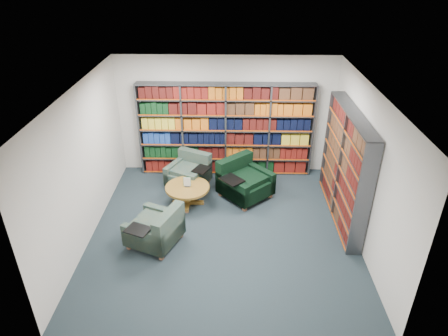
{
  "coord_description": "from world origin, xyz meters",
  "views": [
    {
      "loc": [
        0.16,
        -6.22,
        4.78
      ],
      "look_at": [
        0.0,
        0.6,
        1.05
      ],
      "focal_mm": 32.0,
      "sensor_mm": 36.0,
      "label": 1
    }
  ],
  "objects_px": {
    "chair_teal_left": "(190,172)",
    "chair_green_right": "(242,182)",
    "coffee_table": "(188,190)",
    "chair_teal_front": "(158,230)"
  },
  "relations": [
    {
      "from": "chair_teal_left",
      "to": "chair_green_right",
      "type": "relative_size",
      "value": 0.83
    },
    {
      "from": "chair_green_right",
      "to": "chair_teal_left",
      "type": "bearing_deg",
      "value": 158.94
    },
    {
      "from": "chair_teal_left",
      "to": "chair_green_right",
      "type": "xyz_separation_m",
      "value": [
        1.2,
        -0.46,
        0.04
      ]
    },
    {
      "from": "chair_teal_left",
      "to": "chair_green_right",
      "type": "height_order",
      "value": "chair_green_right"
    },
    {
      "from": "chair_teal_left",
      "to": "chair_teal_front",
      "type": "relative_size",
      "value": 0.97
    },
    {
      "from": "chair_green_right",
      "to": "coffee_table",
      "type": "distance_m",
      "value": 1.23
    },
    {
      "from": "chair_teal_left",
      "to": "chair_green_right",
      "type": "bearing_deg",
      "value": -21.06
    },
    {
      "from": "chair_teal_front",
      "to": "coffee_table",
      "type": "xyz_separation_m",
      "value": [
        0.4,
        1.32,
        0.04
      ]
    },
    {
      "from": "chair_teal_front",
      "to": "coffee_table",
      "type": "distance_m",
      "value": 1.38
    },
    {
      "from": "chair_teal_left",
      "to": "chair_green_right",
      "type": "distance_m",
      "value": 1.28
    }
  ]
}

